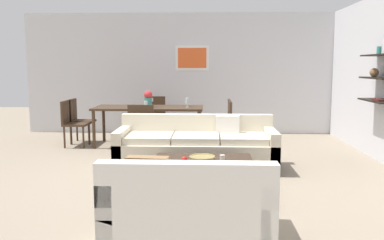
% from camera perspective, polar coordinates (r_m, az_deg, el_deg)
% --- Properties ---
extents(ground_plane, '(18.00, 18.00, 0.00)m').
position_cam_1_polar(ground_plane, '(5.90, -0.17, -7.51)').
color(ground_plane, gray).
extents(back_wall_unit, '(8.40, 0.09, 2.70)m').
position_cam_1_polar(back_wall_unit, '(9.21, 2.63, 6.50)').
color(back_wall_unit, silver).
rests_on(back_wall_unit, ground).
extents(sofa_beige, '(2.37, 0.90, 0.78)m').
position_cam_1_polar(sofa_beige, '(6.15, 0.65, -4.07)').
color(sofa_beige, beige).
rests_on(sofa_beige, ground).
extents(loveseat_white, '(1.46, 0.90, 0.78)m').
position_cam_1_polar(loveseat_white, '(3.71, -0.60, -12.05)').
color(loveseat_white, white).
rests_on(loveseat_white, ground).
extents(coffee_table, '(1.23, 1.06, 0.38)m').
position_cam_1_polar(coffee_table, '(4.99, 1.56, -8.07)').
color(coffee_table, '#38281E').
rests_on(coffee_table, ground).
extents(decorative_bowl, '(0.32, 0.32, 0.09)m').
position_cam_1_polar(decorative_bowl, '(4.91, 1.46, -5.50)').
color(decorative_bowl, '#99844C').
rests_on(decorative_bowl, coffee_table).
extents(candle_jar, '(0.06, 0.06, 0.07)m').
position_cam_1_polar(candle_jar, '(5.02, 4.28, -5.33)').
color(candle_jar, silver).
rests_on(candle_jar, coffee_table).
extents(apple_on_coffee_table, '(0.08, 0.08, 0.08)m').
position_cam_1_polar(apple_on_coffee_table, '(4.91, -1.10, -5.58)').
color(apple_on_coffee_table, red).
rests_on(apple_on_coffee_table, coffee_table).
extents(dining_table, '(2.08, 0.85, 0.75)m').
position_cam_1_polar(dining_table, '(7.88, -6.09, 1.37)').
color(dining_table, '#422D1E').
rests_on(dining_table, ground).
extents(dining_chair_foot, '(0.44, 0.44, 0.88)m').
position_cam_1_polar(dining_chair_foot, '(7.09, -7.04, -0.80)').
color(dining_chair_foot, '#422D1E').
rests_on(dining_chair_foot, ground).
extents(dining_chair_right_far, '(0.44, 0.44, 0.88)m').
position_cam_1_polar(dining_chair_right_far, '(8.01, 4.43, 0.21)').
color(dining_chair_right_far, '#422D1E').
rests_on(dining_chair_right_far, ground).
extents(dining_chair_head, '(0.44, 0.44, 0.88)m').
position_cam_1_polar(dining_chair_head, '(8.71, -5.29, 0.81)').
color(dining_chair_head, '#422D1E').
rests_on(dining_chair_head, ground).
extents(dining_chair_left_near, '(0.44, 0.44, 0.88)m').
position_cam_1_polar(dining_chair_left_near, '(8.06, -16.52, -0.04)').
color(dining_chair_left_near, '#422D1E').
rests_on(dining_chair_left_near, ground).
extents(dining_chair_left_far, '(0.44, 0.44, 0.88)m').
position_cam_1_polar(dining_chair_left_far, '(8.41, -15.69, 0.31)').
color(dining_chair_left_far, '#422D1E').
rests_on(dining_chair_left_far, ground).
extents(dining_chair_right_near, '(0.44, 0.44, 0.88)m').
position_cam_1_polar(dining_chair_right_near, '(7.63, 4.53, -0.16)').
color(dining_chair_right_near, '#422D1E').
rests_on(dining_chair_right_near, ground).
extents(wine_glass_foot, '(0.07, 0.07, 0.15)m').
position_cam_1_polar(wine_glass_foot, '(7.50, -6.51, 2.36)').
color(wine_glass_foot, silver).
rests_on(wine_glass_foot, dining_table).
extents(wine_glass_head, '(0.08, 0.08, 0.14)m').
position_cam_1_polar(wine_glass_head, '(8.22, -5.74, 2.81)').
color(wine_glass_head, silver).
rests_on(wine_glass_head, dining_table).
extents(wine_glass_right_near, '(0.07, 0.07, 0.17)m').
position_cam_1_polar(wine_glass_right_near, '(7.68, -0.69, 2.64)').
color(wine_glass_right_near, silver).
rests_on(wine_glass_right_near, dining_table).
extents(wine_glass_right_far, '(0.07, 0.07, 0.17)m').
position_cam_1_polar(wine_glass_right_far, '(7.89, -0.61, 2.82)').
color(wine_glass_right_far, silver).
rests_on(wine_glass_right_far, dining_table).
extents(centerpiece_vase, '(0.16, 0.16, 0.32)m').
position_cam_1_polar(centerpiece_vase, '(7.81, -6.16, 3.05)').
color(centerpiece_vase, teal).
rests_on(centerpiece_vase, dining_table).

